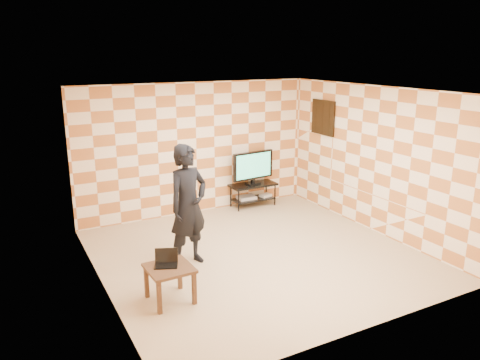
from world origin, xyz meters
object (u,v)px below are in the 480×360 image
object	(u,v)px
tv	(253,166)
person	(188,206)
side_table	(170,273)
tv_stand	(253,190)

from	to	relation	value
tv	person	bearing A→B (deg)	-138.80
tv	side_table	distance (m)	4.25
side_table	tv_stand	bearing A→B (deg)	45.01
tv	side_table	bearing A→B (deg)	-135.02
tv_stand	side_table	xyz separation A→B (m)	(-2.99, -2.99, 0.05)
side_table	person	bearing A→B (deg)	54.93
tv	side_table	size ratio (longest dim) A/B	1.63
person	side_table	bearing A→B (deg)	-143.82
tv	person	distance (m)	3.08
tv	side_table	xyz separation A→B (m)	(-2.99, -2.99, -0.49)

